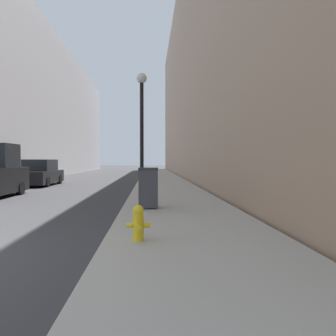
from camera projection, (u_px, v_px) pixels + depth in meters
sidewalk_right at (163, 183)px, 22.94m from camera, size 3.61×60.00×0.14m
building_right_stone at (243, 76)px, 31.13m from camera, size 12.00×60.00×19.27m
fire_hydrant at (138, 222)px, 6.09m from camera, size 0.44×0.33×0.67m
trash_bin at (148, 187)px, 10.21m from camera, size 0.61×0.57×1.27m
lamppost at (142, 124)px, 12.62m from camera, size 0.40×0.40×4.86m
parked_sedan_near at (41, 174)px, 21.30m from camera, size 1.88×4.63×1.69m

